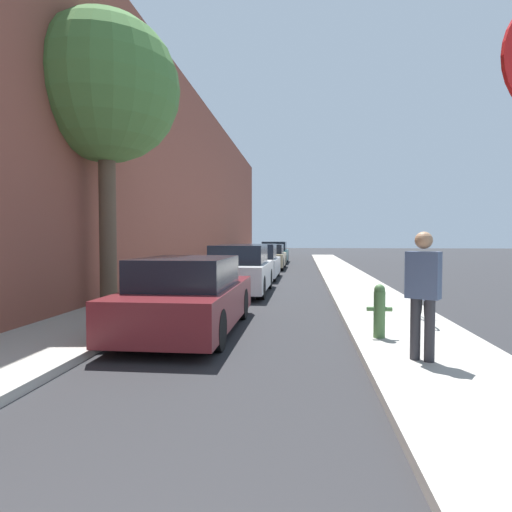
% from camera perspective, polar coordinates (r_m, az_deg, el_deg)
% --- Properties ---
extents(ground_plane, '(120.00, 120.00, 0.00)m').
position_cam_1_polar(ground_plane, '(16.41, 2.33, -3.61)').
color(ground_plane, '#28282B').
extents(sidewalk_left, '(2.00, 52.00, 0.12)m').
position_cam_1_polar(sidewalk_left, '(16.85, -7.57, -3.27)').
color(sidewalk_left, '#ADA89E').
rests_on(sidewalk_left, ground).
extents(sidewalk_right, '(2.00, 52.00, 0.12)m').
position_cam_1_polar(sidewalk_right, '(16.47, 12.47, -3.43)').
color(sidewalk_right, '#ADA89E').
rests_on(sidewalk_right, ground).
extents(building_facade_left, '(0.70, 52.00, 8.53)m').
position_cam_1_polar(building_facade_left, '(17.33, -12.06, 10.79)').
color(building_facade_left, brown).
rests_on(building_facade_left, ground).
extents(parked_car_maroon, '(1.75, 4.27, 1.36)m').
position_cam_1_polar(parked_car_maroon, '(8.03, -8.76, -5.23)').
color(parked_car_maroon, black).
rests_on(parked_car_maroon, ground).
extents(parked_car_white, '(1.75, 4.22, 1.49)m').
position_cam_1_polar(parked_car_white, '(13.44, -2.09, -1.91)').
color(parked_car_white, black).
rests_on(parked_car_white, ground).
extents(parked_car_silver, '(1.91, 3.93, 1.46)m').
position_cam_1_polar(parked_car_silver, '(18.32, -0.11, -0.86)').
color(parked_car_silver, black).
rests_on(parked_car_silver, ground).
extents(parked_car_champagne, '(1.79, 4.41, 1.37)m').
position_cam_1_polar(parked_car_champagne, '(24.19, 1.64, -0.13)').
color(parked_car_champagne, black).
rests_on(parked_car_champagne, ground).
extents(parked_car_teal, '(1.77, 4.67, 1.46)m').
position_cam_1_polar(parked_car_teal, '(30.11, 2.45, 0.40)').
color(parked_car_teal, black).
rests_on(parked_car_teal, ground).
extents(street_tree_near, '(3.33, 3.33, 6.65)m').
position_cam_1_polar(street_tree_near, '(11.13, -18.98, 19.76)').
color(street_tree_near, brown).
rests_on(street_tree_near, sidewalk_left).
extents(fire_hydrant, '(0.39, 0.18, 0.85)m').
position_cam_1_polar(fire_hydrant, '(7.25, 15.79, -6.81)').
color(fire_hydrant, '#47703D').
rests_on(fire_hydrant, sidewalk_right).
extents(pedestrian, '(0.46, 0.39, 1.66)m').
position_cam_1_polar(pedestrian, '(6.01, 20.94, -3.86)').
color(pedestrian, '#2D2D33').
rests_on(pedestrian, sidewalk_right).
extents(bicycle, '(0.44, 1.49, 0.61)m').
position_cam_1_polar(bicycle, '(8.91, 20.93, -5.98)').
color(bicycle, black).
rests_on(bicycle, sidewalk_right).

